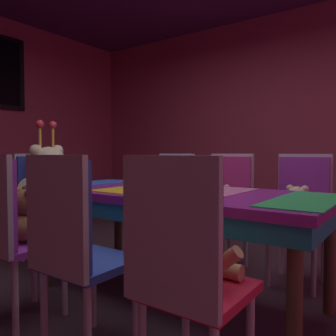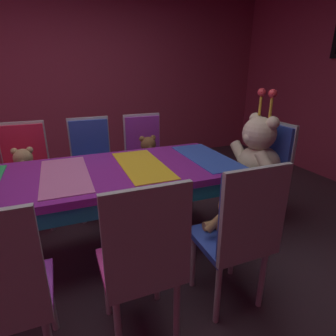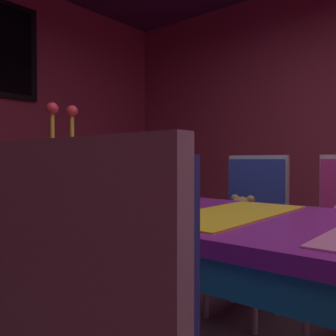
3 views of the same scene
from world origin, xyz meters
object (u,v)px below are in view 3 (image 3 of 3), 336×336
(throne_chair, at_px, (51,218))
(teddy_left_2, at_px, (18,282))
(banquet_table, at_px, (303,247))
(teddy_right_2, at_px, (241,222))
(chair_right_2, at_px, (252,216))
(king_teddy_bear, at_px, (67,199))

(throne_chair, bearing_deg, teddy_left_2, -36.83)
(banquet_table, bearing_deg, teddy_right_2, 41.21)
(chair_right_2, bearing_deg, teddy_left_2, 1.68)
(throne_chair, bearing_deg, chair_right_2, 42.49)
(teddy_left_2, xyz_separation_m, throne_chair, (0.73, 0.97, -0.00))
(banquet_table, relative_size, throne_chair, 2.05)
(chair_right_2, distance_m, throne_chair, 1.26)
(teddy_right_2, relative_size, king_teddy_bear, 0.36)
(throne_chair, bearing_deg, king_teddy_bear, -0.00)
(banquet_table, height_order, king_teddy_bear, king_teddy_bear)
(banquet_table, relative_size, teddy_right_2, 6.75)
(teddy_left_2, xyz_separation_m, teddy_right_2, (1.43, 0.05, -0.02))
(chair_right_2, height_order, throne_chair, same)
(king_teddy_bear, bearing_deg, throne_chair, 180.00)
(banquet_table, xyz_separation_m, king_teddy_bear, (0.00, 1.38, 0.07))
(banquet_table, distance_m, teddy_right_2, 0.94)
(chair_right_2, distance_m, teddy_right_2, 0.14)
(banquet_table, xyz_separation_m, chair_right_2, (0.85, 0.62, -0.06))
(banquet_table, distance_m, throne_chair, 1.54)
(banquet_table, height_order, teddy_left_2, teddy_left_2)
(teddy_left_2, height_order, king_teddy_bear, king_teddy_bear)
(chair_right_2, distance_m, king_teddy_bear, 1.15)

